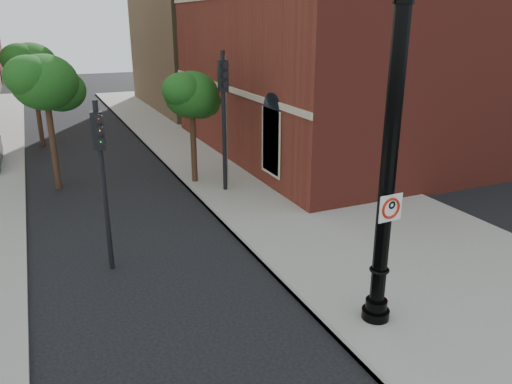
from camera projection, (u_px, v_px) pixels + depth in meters
name	position (u px, v px, depth m)	size (l,w,h in m)	color
ground	(242.00, 353.00, 10.22)	(120.00, 120.00, 0.00)	black
sidewalk_right	(283.00, 180.00, 21.14)	(8.00, 60.00, 0.12)	gray
curb_edge	(193.00, 192.00, 19.62)	(0.10, 60.00, 0.14)	gray
brick_wall_building	(419.00, 24.00, 26.41)	(22.30, 16.30, 12.50)	maroon
bg_building_tan_b	(283.00, 13.00, 39.98)	(22.00, 14.00, 14.00)	#8A6B4B
lamppost	(387.00, 180.00, 10.18)	(0.62, 0.62, 7.32)	black
no_parking_sign	(391.00, 208.00, 10.20)	(0.58, 0.08, 0.58)	white
traffic_signal_left	(101.00, 159.00, 12.71)	(0.34, 0.40, 4.62)	black
traffic_signal_right	(224.00, 100.00, 18.61)	(0.37, 0.46, 5.43)	black
utility_pole	(226.00, 124.00, 19.47)	(0.10, 0.10, 5.24)	#999999
street_tree_a	(46.00, 84.00, 18.94)	(2.94, 2.66, 5.29)	#321D14
street_tree_b	(32.00, 65.00, 25.70)	(3.00, 2.71, 5.40)	#321D14
street_tree_c	(192.00, 96.00, 19.70)	(2.56, 2.31, 4.61)	#321D14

